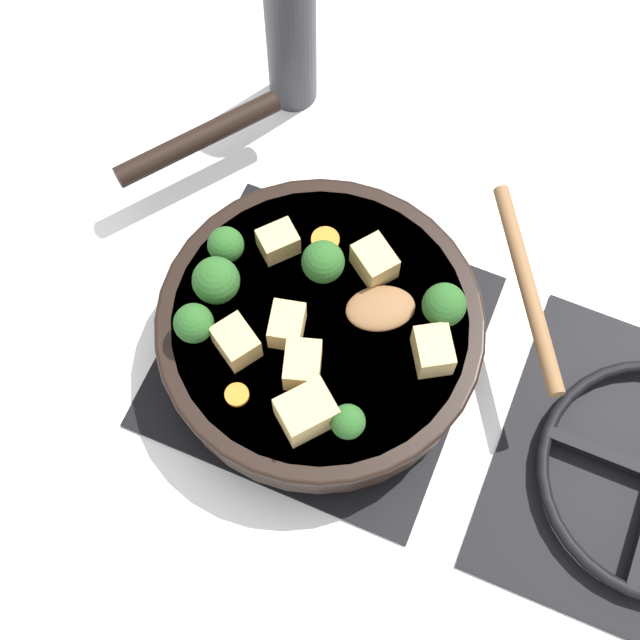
{
  "coord_description": "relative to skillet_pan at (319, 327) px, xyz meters",
  "views": [
    {
      "loc": [
        0.31,
        0.13,
        0.88
      ],
      "look_at": [
        0.0,
        0.0,
        0.08
      ],
      "focal_mm": 50.0,
      "sensor_mm": 36.0,
      "label": 1
    }
  ],
  "objects": [
    {
      "name": "broccoli_floret_south_cluster",
      "position": [
        0.01,
        -0.1,
        0.05
      ],
      "size": [
        0.05,
        0.05,
        0.05
      ],
      "color": "#709956",
      "rests_on": "skillet_pan"
    },
    {
      "name": "ground_plane",
      "position": [
        0.0,
        0.0,
        -0.06
      ],
      "size": [
        2.4,
        2.4,
        0.0
      ],
      "primitive_type": "plane",
      "color": "white"
    },
    {
      "name": "carrot_slice_near_center",
      "position": [
        -0.08,
        -0.03,
        0.03
      ],
      "size": [
        0.03,
        0.03,
        0.01
      ],
      "primitive_type": "cylinder",
      "color": "orange",
      "rests_on": "skillet_pan"
    },
    {
      "name": "tofu_cube_near_handle",
      "position": [
        0.1,
        0.03,
        0.04
      ],
      "size": [
        0.06,
        0.06,
        0.04
      ],
      "primitive_type": "cube",
      "rotation": [
        0.0,
        0.0,
        2.46
      ],
      "color": "#DBB770",
      "rests_on": "skillet_pan"
    },
    {
      "name": "broccoli_floret_north_edge",
      "position": [
        0.06,
        -0.1,
        0.05
      ],
      "size": [
        0.04,
        0.04,
        0.05
      ],
      "color": "#709956",
      "rests_on": "skillet_pan"
    },
    {
      "name": "broccoli_floret_east_rim",
      "position": [
        -0.04,
        -0.01,
        0.05
      ],
      "size": [
        0.04,
        0.04,
        0.05
      ],
      "color": "#709956",
      "rests_on": "skillet_pan"
    },
    {
      "name": "wooden_spoon",
      "position": [
        -0.07,
        0.12,
        0.03
      ],
      "size": [
        0.21,
        0.23,
        0.02
      ],
      "color": "brown",
      "rests_on": "skillet_pan"
    },
    {
      "name": "tofu_cube_west_chunk",
      "position": [
        -0.0,
        0.11,
        0.04
      ],
      "size": [
        0.05,
        0.05,
        0.03
      ],
      "primitive_type": "cube",
      "rotation": [
        0.0,
        0.0,
        3.69
      ],
      "color": "#DBB770",
      "rests_on": "skillet_pan"
    },
    {
      "name": "carrot_slice_orange_thin",
      "position": [
        0.1,
        -0.04,
        0.03
      ],
      "size": [
        0.02,
        0.02,
        0.01
      ],
      "primitive_type": "cylinder",
      "color": "orange",
      "rests_on": "skillet_pan"
    },
    {
      "name": "pepper_mill",
      "position": [
        -0.29,
        -0.16,
        0.04
      ],
      "size": [
        0.06,
        0.06,
        0.22
      ],
      "color": "#333338",
      "rests_on": "ground_plane"
    },
    {
      "name": "tofu_cube_mid_small",
      "position": [
        0.06,
        -0.06,
        0.04
      ],
      "size": [
        0.05,
        0.05,
        0.03
      ],
      "primitive_type": "cube",
      "rotation": [
        0.0,
        0.0,
        4.15
      ],
      "color": "#DBB770",
      "rests_on": "skillet_pan"
    },
    {
      "name": "tofu_cube_center_large",
      "position": [
        -0.05,
        -0.07,
        0.04
      ],
      "size": [
        0.05,
        0.05,
        0.03
      ],
      "primitive_type": "cube",
      "rotation": [
        0.0,
        0.0,
        2.43
      ],
      "color": "#DBB770",
      "rests_on": "skillet_pan"
    },
    {
      "name": "broccoli_floret_center_top",
      "position": [
        -0.03,
        -0.11,
        0.05
      ],
      "size": [
        0.04,
        0.04,
        0.04
      ],
      "color": "#709956",
      "rests_on": "skillet_pan"
    },
    {
      "name": "front_burner_grate",
      "position": [
        0.0,
        0.0,
        -0.05
      ],
      "size": [
        0.31,
        0.31,
        0.03
      ],
      "color": "black",
      "rests_on": "ground_plane"
    },
    {
      "name": "broccoli_floret_near_spoon",
      "position": [
        -0.05,
        0.11,
        0.05
      ],
      "size": [
        0.04,
        0.04,
        0.05
      ],
      "color": "#709956",
      "rests_on": "skillet_pan"
    },
    {
      "name": "broccoli_floret_west_rim",
      "position": [
        0.09,
        0.07,
        0.05
      ],
      "size": [
        0.03,
        0.03,
        0.04
      ],
      "color": "#709956",
      "rests_on": "skillet_pan"
    },
    {
      "name": "tofu_cube_east_chunk",
      "position": [
        -0.07,
        0.03,
        0.04
      ],
      "size": [
        0.05,
        0.05,
        0.03
      ],
      "primitive_type": "cube",
      "rotation": [
        0.0,
        0.0,
        4.08
      ],
      "color": "#DBB770",
      "rests_on": "skillet_pan"
    },
    {
      "name": "tofu_cube_front_piece",
      "position": [
        0.06,
        0.01,
        0.04
      ],
      "size": [
        0.05,
        0.04,
        0.03
      ],
      "primitive_type": "cube",
      "rotation": [
        0.0,
        0.0,
        0.31
      ],
      "color": "#DBB770",
      "rests_on": "skillet_pan"
    },
    {
      "name": "tofu_cube_back_piece",
      "position": [
        0.02,
        -0.02,
        0.04
      ],
      "size": [
        0.04,
        0.04,
        0.03
      ],
      "primitive_type": "cube",
      "rotation": [
        0.0,
        0.0,
        3.37
      ],
      "color": "#DBB770",
      "rests_on": "skillet_pan"
    },
    {
      "name": "skillet_pan",
      "position": [
        0.0,
        0.0,
        0.0
      ],
      "size": [
        0.4,
        0.43,
        0.06
      ],
      "color": "black",
      "rests_on": "front_burner_grate"
    }
  ]
}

